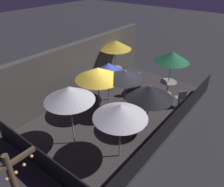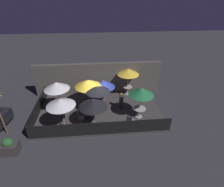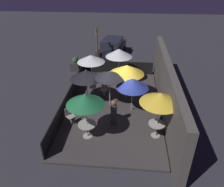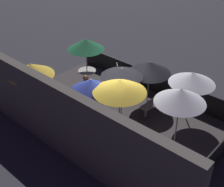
{
  "view_description": "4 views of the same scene",
  "coord_description": "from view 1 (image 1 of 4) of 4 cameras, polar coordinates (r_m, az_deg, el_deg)",
  "views": [
    {
      "loc": [
        -7.05,
        -5.01,
        6.05
      ],
      "look_at": [
        -0.58,
        0.08,
        1.25
      ],
      "focal_mm": 35.0,
      "sensor_mm": 36.0,
      "label": 1
    },
    {
      "loc": [
        -0.08,
        -10.9,
        7.94
      ],
      "look_at": [
        0.96,
        0.5,
        1.26
      ],
      "focal_mm": 28.0,
      "sensor_mm": 36.0,
      "label": 2
    },
    {
      "loc": [
        10.73,
        0.85,
        7.25
      ],
      "look_at": [
        0.65,
        -0.05,
        1.32
      ],
      "focal_mm": 35.0,
      "sensor_mm": 36.0,
      "label": 3
    },
    {
      "loc": [
        -7.09,
        8.13,
        7.87
      ],
      "look_at": [
        0.04,
        0.18,
        1.23
      ],
      "focal_mm": 50.0,
      "sensor_mm": 36.0,
      "label": 4
    }
  ],
  "objects": [
    {
      "name": "building_wall",
      "position": [
        11.56,
        -9.23,
        6.13
      ],
      "size": [
        10.73,
        0.36,
        2.81
      ],
      "color": "#4C4742",
      "rests_on": "ground_plane"
    },
    {
      "name": "patron_0",
      "position": [
        11.39,
        6.73,
        2.3
      ],
      "size": [
        0.44,
        0.44,
        1.35
      ],
      "rotation": [
        0.0,
        0.0,
        5.77
      ],
      "color": "#333338",
      "rests_on": "patio_deck"
    },
    {
      "name": "patio_umbrella_1",
      "position": [
        11.27,
        15.42,
        9.23
      ],
      "size": [
        1.72,
        1.72,
        2.35
      ],
      "color": "#B2B2B7",
      "rests_on": "patio_deck"
    },
    {
      "name": "patio_chair_0",
      "position": [
        10.86,
        17.44,
        -1.13
      ],
      "size": [
        0.56,
        0.56,
        0.96
      ],
      "rotation": [
        0.0,
        0.0,
        0.88
      ],
      "color": "gray",
      "rests_on": "patio_deck"
    },
    {
      "name": "patio_umbrella_7",
      "position": [
        10.45,
        -0.87,
        6.5
      ],
      "size": [
        1.76,
        1.76,
        2.0
      ],
      "color": "#B2B2B7",
      "rests_on": "patio_deck"
    },
    {
      "name": "patio_umbrella_4",
      "position": [
        9.34,
        -3.64,
        5.27
      ],
      "size": [
        2.01,
        2.01,
        2.26
      ],
      "color": "#B2B2B7",
      "rests_on": "patio_deck"
    },
    {
      "name": "patio_umbrella_2",
      "position": [
        9.32,
        3.46,
        4.91
      ],
      "size": [
        1.71,
        1.71,
        2.14
      ],
      "color": "#B2B2B7",
      "rests_on": "patio_deck"
    },
    {
      "name": "patio_chair_2",
      "position": [
        8.61,
        4.88,
        -8.84
      ],
      "size": [
        0.44,
        0.44,
        0.94
      ],
      "rotation": [
        0.0,
        0.0,
        0.1
      ],
      "color": "gray",
      "rests_on": "patio_deck"
    },
    {
      "name": "patio_umbrella_5",
      "position": [
        6.95,
        2.2,
        -4.67
      ],
      "size": [
        1.81,
        1.81,
        2.19
      ],
      "color": "#B2B2B7",
      "rests_on": "patio_deck"
    },
    {
      "name": "dining_table_0",
      "position": [
        13.09,
        0.86,
        6.1
      ],
      "size": [
        0.8,
        0.8,
        0.74
      ],
      "color": "#9E998E",
      "rests_on": "patio_deck"
    },
    {
      "name": "dining_table_1",
      "position": [
        11.88,
        14.44,
        2.4
      ],
      "size": [
        0.87,
        0.87,
        0.72
      ],
      "color": "#9E998E",
      "rests_on": "patio_deck"
    },
    {
      "name": "patio_umbrella_6",
      "position": [
        8.52,
        9.81,
        0.37
      ],
      "size": [
        1.86,
        1.86,
        2.01
      ],
      "color": "#B2B2B7",
      "rests_on": "patio_deck"
    },
    {
      "name": "patio_chair_1",
      "position": [
        9.12,
        1.78,
        -6.23
      ],
      "size": [
        0.43,
        0.43,
        0.93
      ],
      "rotation": [
        0.0,
        0.0,
        -0.09
      ],
      "color": "gray",
      "rests_on": "patio_deck"
    },
    {
      "name": "patio_umbrella_3",
      "position": [
        7.53,
        -11.15,
        0.0
      ],
      "size": [
        1.77,
        1.77,
        2.48
      ],
      "color": "#B2B2B7",
      "rests_on": "patio_deck"
    },
    {
      "name": "patio_umbrella_0",
      "position": [
        12.54,
        0.92,
        12.63
      ],
      "size": [
        1.81,
        1.81,
        2.39
      ],
      "color": "#B2B2B7",
      "rests_on": "patio_deck"
    },
    {
      "name": "patio_deck",
      "position": [
        10.52,
        2.31,
        -4.5
      ],
      "size": [
        9.13,
        5.31,
        0.12
      ],
      "color": "#383333",
      "rests_on": "ground_plane"
    },
    {
      "name": "fence_front",
      "position": [
        9.23,
        15.67,
        -7.32
      ],
      "size": [
        8.93,
        0.05,
        0.95
      ],
      "color": "black",
      "rests_on": "patio_deck"
    },
    {
      "name": "fence_side_left",
      "position": [
        7.83,
        -18.38,
        -15.95
      ],
      "size": [
        0.05,
        5.11,
        0.95
      ],
      "color": "black",
      "rests_on": "patio_deck"
    },
    {
      "name": "ground_plane",
      "position": [
        10.56,
        2.3,
        -4.77
      ],
      "size": [
        60.0,
        60.0,
        0.0
      ],
      "primitive_type": "plane",
      "color": "#2D2D33"
    }
  ]
}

